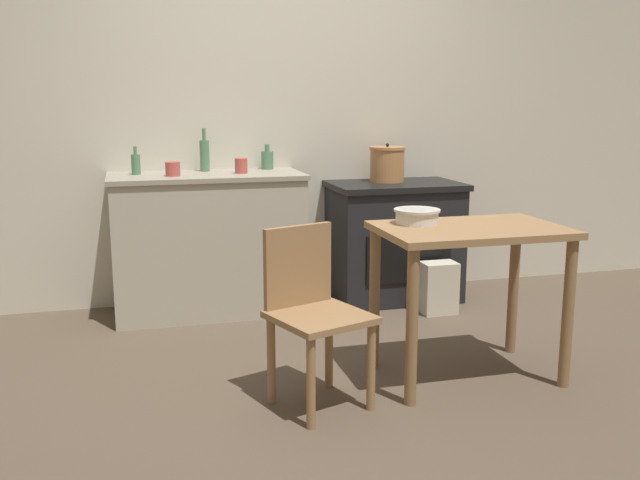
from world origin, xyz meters
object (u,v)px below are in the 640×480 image
at_px(mixing_bowl_large, 417,215).
at_px(bottle_far_left, 267,160).
at_px(bottle_mid_left, 136,164).
at_px(work_table, 470,255).
at_px(cup_center, 241,166).
at_px(bottle_left, 205,155).
at_px(cup_center_left, 173,169).
at_px(stove, 394,241).
at_px(stock_pot, 387,164).
at_px(flour_sack, 439,288).
at_px(chair, 312,309).

height_order(mixing_bowl_large, bottle_far_left, bottle_far_left).
bearing_deg(bottle_mid_left, bottle_far_left, 8.07).
relative_size(bottle_far_left, bottle_mid_left, 0.94).
height_order(work_table, cup_center, cup_center).
relative_size(mixing_bowl_large, bottle_left, 0.82).
height_order(bottle_mid_left, cup_center_left, bottle_mid_left).
distance_m(mixing_bowl_large, cup_center_left, 1.68).
height_order(stove, bottle_far_left, bottle_far_left).
xyz_separation_m(mixing_bowl_large, cup_center, (-0.68, 1.30, 0.15)).
bearing_deg(stove, stock_pot, 116.49).
bearing_deg(work_table, cup_center_left, 134.25).
distance_m(bottle_far_left, bottle_left, 0.43).
height_order(work_table, bottle_far_left, bottle_far_left).
distance_m(bottle_mid_left, cup_center_left, 0.27).
distance_m(cup_center_left, cup_center, 0.44).
bearing_deg(cup_center, bottle_mid_left, 171.34).
relative_size(stove, flour_sack, 2.61).
height_order(stove, cup_center_left, cup_center_left).
xyz_separation_m(flour_sack, bottle_far_left, (-1.02, 0.63, 0.82)).
height_order(work_table, mixing_bowl_large, mixing_bowl_large).
xyz_separation_m(flour_sack, stock_pot, (-0.19, 0.50, 0.78)).
height_order(stove, chair, stove).
height_order(chair, cup_center_left, cup_center_left).
distance_m(bottle_left, cup_center, 0.29).
bearing_deg(bottle_far_left, mixing_bowl_large, -72.91).
bearing_deg(cup_center_left, cup_center, 6.73).
distance_m(chair, flour_sack, 1.65).
relative_size(cup_center_left, cup_center, 0.94).
bearing_deg(cup_center, chair, -87.22).
xyz_separation_m(stock_pot, cup_center, (-1.04, -0.10, 0.02)).
height_order(flour_sack, cup_center, cup_center).
xyz_separation_m(bottle_far_left, cup_center, (-0.22, -0.22, -0.02)).
height_order(stove, flour_sack, stove).
bearing_deg(mixing_bowl_large, bottle_left, 121.01).
xyz_separation_m(bottle_far_left, bottle_left, (-0.43, -0.03, 0.04)).
height_order(stock_pot, cup_center_left, stock_pot).
bearing_deg(flour_sack, stock_pot, 110.88).
bearing_deg(stock_pot, work_table, -94.85).
relative_size(stove, cup_center_left, 9.80).
bearing_deg(mixing_bowl_large, cup_center, 117.81).
xyz_separation_m(work_table, bottle_far_left, (-0.70, 1.66, 0.35)).
height_order(mixing_bowl_large, cup_center, cup_center).
bearing_deg(work_table, chair, -173.23).
bearing_deg(stock_pot, chair, -120.63).
xyz_separation_m(work_table, bottle_left, (-1.12, 1.63, 0.40)).
xyz_separation_m(stove, bottle_left, (-1.29, 0.17, 0.62)).
distance_m(chair, cup_center_left, 1.66).
xyz_separation_m(flour_sack, mixing_bowl_large, (-0.55, -0.89, 0.65)).
bearing_deg(cup_center_left, bottle_left, 47.43).
height_order(stove, work_table, stove).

